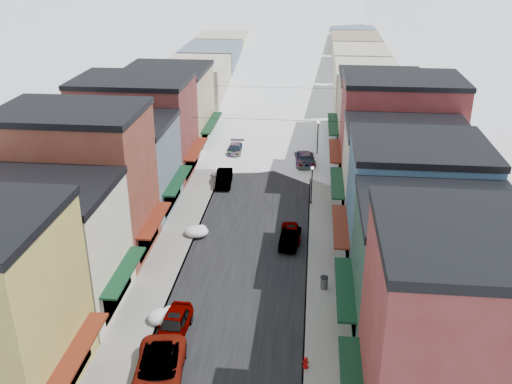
% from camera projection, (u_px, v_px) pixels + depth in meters
% --- Properties ---
extents(road, '(10.00, 160.00, 0.01)m').
position_uv_depth(road, '(278.00, 121.00, 83.39)').
color(road, black).
rests_on(road, ground).
extents(sidewalk_left, '(3.20, 160.00, 0.15)m').
position_uv_depth(sidewalk_left, '(233.00, 119.00, 83.97)').
color(sidewalk_left, gray).
rests_on(sidewalk_left, ground).
extents(sidewalk_right, '(3.20, 160.00, 0.15)m').
position_uv_depth(sidewalk_right, '(323.00, 122.00, 82.74)').
color(sidewalk_right, gray).
rests_on(sidewalk_right, ground).
extents(curb_left, '(0.10, 160.00, 0.15)m').
position_uv_depth(curb_left, '(244.00, 120.00, 83.83)').
color(curb_left, slate).
rests_on(curb_left, ground).
extents(curb_right, '(0.10, 160.00, 0.15)m').
position_uv_depth(curb_right, '(313.00, 122.00, 82.89)').
color(curb_right, slate).
rests_on(curb_right, ground).
extents(bldg_l_cream, '(11.30, 8.20, 9.50)m').
position_uv_depth(bldg_l_cream, '(44.00, 248.00, 39.48)').
color(bldg_l_cream, beige).
rests_on(bldg_l_cream, ground).
extents(bldg_l_brick_near, '(12.30, 8.20, 12.50)m').
position_uv_depth(bldg_l_brick_near, '(78.00, 183.00, 46.20)').
color(bldg_l_brick_near, brown).
rests_on(bldg_l_brick_near, ground).
extents(bldg_l_grayblue, '(11.30, 9.20, 9.00)m').
position_uv_depth(bldg_l_grayblue, '(120.00, 165.00, 54.59)').
color(bldg_l_grayblue, slate).
rests_on(bldg_l_grayblue, ground).
extents(bldg_l_brick_far, '(13.30, 9.20, 11.00)m').
position_uv_depth(bldg_l_brick_far, '(136.00, 127.00, 62.46)').
color(bldg_l_brick_far, maroon).
rests_on(bldg_l_brick_far, ground).
extents(bldg_l_tan, '(11.30, 11.20, 10.00)m').
position_uv_depth(bldg_l_tan, '(168.00, 107.00, 71.67)').
color(bldg_l_tan, tan).
rests_on(bldg_l_tan, ground).
extents(bldg_r_brick_near, '(12.30, 9.20, 12.50)m').
position_uv_depth(bldg_r_brick_near, '(483.00, 345.00, 27.74)').
color(bldg_r_brick_near, maroon).
rests_on(bldg_r_brick_near, ground).
extents(bldg_r_green, '(11.30, 9.20, 9.50)m').
position_uv_depth(bldg_r_green, '(434.00, 272.00, 36.58)').
color(bldg_r_green, '#1E3F33').
rests_on(bldg_r_green, ground).
extents(bldg_r_blue, '(11.30, 9.20, 10.50)m').
position_uv_depth(bldg_r_blue, '(414.00, 206.00, 44.56)').
color(bldg_r_blue, '#325471').
rests_on(bldg_r_blue, ground).
extents(bldg_r_cream, '(12.30, 9.20, 9.00)m').
position_uv_depth(bldg_r_cream, '(404.00, 172.00, 53.00)').
color(bldg_r_cream, beige).
rests_on(bldg_r_cream, ground).
extents(bldg_r_brick_far, '(13.30, 9.20, 11.50)m').
position_uv_depth(bldg_r_brick_far, '(399.00, 130.00, 60.64)').
color(bldg_r_brick_far, maroon).
rests_on(bldg_r_brick_far, ground).
extents(bldg_r_tan, '(11.30, 11.20, 9.50)m').
position_uv_depth(bldg_r_tan, '(379.00, 113.00, 70.23)').
color(bldg_r_tan, '#988063').
rests_on(bldg_r_tan, ground).
extents(distant_blocks, '(34.00, 55.00, 8.00)m').
position_uv_depth(distant_blocks, '(287.00, 63.00, 102.69)').
color(distant_blocks, gray).
rests_on(distant_blocks, ground).
extents(overhead_cables, '(16.40, 15.04, 0.04)m').
position_uv_depth(overhead_cables, '(272.00, 102.00, 69.51)').
color(overhead_cables, black).
rests_on(overhead_cables, ground).
extents(car_white_suv, '(3.63, 6.57, 1.74)m').
position_uv_depth(car_white_suv, '(158.00, 371.00, 33.83)').
color(car_white_suv, silver).
rests_on(car_white_suv, ground).
extents(car_silver_sedan, '(2.03, 4.65, 1.56)m').
position_uv_depth(car_silver_sedan, '(174.00, 325.00, 38.05)').
color(car_silver_sedan, '#94979B').
rests_on(car_silver_sedan, ground).
extents(car_dark_hatch, '(1.94, 4.67, 1.50)m').
position_uv_depth(car_dark_hatch, '(224.00, 178.00, 61.58)').
color(car_dark_hatch, black).
rests_on(car_dark_hatch, ground).
extents(car_silver_wagon, '(1.97, 4.83, 1.40)m').
position_uv_depth(car_silver_wagon, '(235.00, 150.00, 69.90)').
color(car_silver_wagon, '#989A9F').
rests_on(car_silver_wagon, ground).
extents(car_green_sedan, '(1.85, 4.38, 1.41)m').
position_uv_depth(car_green_sedan, '(290.00, 237.00, 49.37)').
color(car_green_sedan, black).
rests_on(car_green_sedan, ground).
extents(car_gray_suv, '(1.98, 4.05, 1.33)m').
position_uv_depth(car_gray_suv, '(291.00, 231.00, 50.51)').
color(car_gray_suv, '#94989C').
rests_on(car_gray_suv, ground).
extents(car_black_sedan, '(2.85, 5.82, 1.63)m').
position_uv_depth(car_black_sedan, '(305.00, 158.00, 66.99)').
color(car_black_sedan, black).
rests_on(car_black_sedan, ground).
extents(car_lane_silver, '(2.12, 5.09, 1.72)m').
position_uv_depth(car_lane_silver, '(262.00, 121.00, 80.38)').
color(car_lane_silver, '#97999F').
rests_on(car_lane_silver, ground).
extents(car_lane_white, '(2.73, 5.09, 1.36)m').
position_uv_depth(car_lane_white, '(292.00, 104.00, 89.37)').
color(car_lane_white, white).
rests_on(car_lane_white, ground).
extents(fire_hydrant, '(0.45, 0.34, 0.77)m').
position_uv_depth(fire_hydrant, '(306.00, 363.00, 35.01)').
color(fire_hydrant, '#AF0909').
rests_on(fire_hydrant, sidewalk_right).
extents(trash_can, '(0.59, 0.59, 1.01)m').
position_uv_depth(trash_can, '(324.00, 282.00, 42.94)').
color(trash_can, '#55585A').
rests_on(trash_can, sidewalk_right).
extents(streetlamp_near, '(0.33, 0.33, 3.94)m').
position_uv_depth(streetlamp_near, '(312.00, 180.00, 56.14)').
color(streetlamp_near, black).
rests_on(streetlamp_near, sidewalk_right).
extents(streetlamp_far, '(0.41, 0.41, 4.88)m').
position_uv_depth(streetlamp_far, '(318.00, 135.00, 67.25)').
color(streetlamp_far, black).
rests_on(streetlamp_far, sidewalk_right).
extents(snow_pile_near, '(2.11, 2.50, 0.89)m').
position_uv_depth(snow_pile_near, '(164.00, 316.00, 39.45)').
color(snow_pile_near, white).
rests_on(snow_pile_near, ground).
extents(snow_pile_mid, '(2.14, 2.52, 0.90)m').
position_uv_depth(snow_pile_mid, '(197.00, 231.00, 50.98)').
color(snow_pile_mid, white).
rests_on(snow_pile_mid, ground).
extents(snow_pile_far, '(2.11, 2.50, 0.89)m').
position_uv_depth(snow_pile_far, '(221.00, 173.00, 63.71)').
color(snow_pile_far, white).
rests_on(snow_pile_far, ground).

